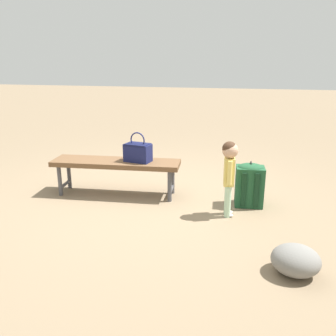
{
  "coord_description": "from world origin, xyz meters",
  "views": [
    {
      "loc": [
        1.18,
        -3.83,
        1.62
      ],
      "look_at": [
        0.2,
        -0.1,
        0.45
      ],
      "focal_mm": 37.13,
      "sensor_mm": 36.0,
      "label": 1
    }
  ],
  "objects_px": {
    "backpack_large": "(249,184)",
    "child_standing": "(229,167)",
    "trail_rock": "(296,260)",
    "handbag": "(138,152)",
    "park_bench": "(116,165)"
  },
  "relations": [
    {
      "from": "park_bench",
      "to": "child_standing",
      "type": "bearing_deg",
      "value": -11.63
    },
    {
      "from": "handbag",
      "to": "trail_rock",
      "type": "relative_size",
      "value": 0.95
    },
    {
      "from": "handbag",
      "to": "backpack_large",
      "type": "distance_m",
      "value": 1.39
    },
    {
      "from": "backpack_large",
      "to": "child_standing",
      "type": "bearing_deg",
      "value": -121.28
    },
    {
      "from": "handbag",
      "to": "backpack_large",
      "type": "relative_size",
      "value": 0.68
    },
    {
      "from": "handbag",
      "to": "trail_rock",
      "type": "bearing_deg",
      "value": -36.48
    },
    {
      "from": "child_standing",
      "to": "backpack_large",
      "type": "relative_size",
      "value": 1.54
    },
    {
      "from": "child_standing",
      "to": "trail_rock",
      "type": "relative_size",
      "value": 2.17
    },
    {
      "from": "trail_rock",
      "to": "backpack_large",
      "type": "bearing_deg",
      "value": 107.13
    },
    {
      "from": "child_standing",
      "to": "trail_rock",
      "type": "height_order",
      "value": "child_standing"
    },
    {
      "from": "park_bench",
      "to": "handbag",
      "type": "height_order",
      "value": "handbag"
    },
    {
      "from": "trail_rock",
      "to": "handbag",
      "type": "bearing_deg",
      "value": 143.52
    },
    {
      "from": "handbag",
      "to": "trail_rock",
      "type": "xyz_separation_m",
      "value": [
        1.78,
        -1.31,
        -0.45
      ]
    },
    {
      "from": "handbag",
      "to": "child_standing",
      "type": "xyz_separation_m",
      "value": [
        1.14,
        -0.32,
        -0.02
      ]
    },
    {
      "from": "child_standing",
      "to": "handbag",
      "type": "bearing_deg",
      "value": 164.15
    }
  ]
}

